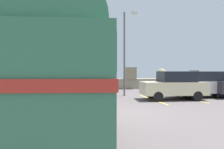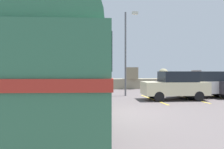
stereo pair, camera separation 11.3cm
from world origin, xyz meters
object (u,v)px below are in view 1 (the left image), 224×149
object	(u,v)px
parked_car_nearest	(174,85)
vintage_coach	(76,66)
parked_car_middle	(200,84)
lamp_post	(126,49)

from	to	relation	value
parked_car_nearest	vintage_coach	bearing A→B (deg)	127.82
vintage_coach	parked_car_middle	distance (m)	9.96
vintage_coach	parked_car_nearest	bearing A→B (deg)	39.99
vintage_coach	lamp_post	bearing A→B (deg)	67.75
vintage_coach	parked_car_nearest	size ratio (longest dim) A/B	2.08
vintage_coach	parked_car_middle	world-z (taller)	vintage_coach
parked_car_middle	parked_car_nearest	bearing A→B (deg)	104.40
vintage_coach	lamp_post	distance (m)	7.57
parked_car_nearest	lamp_post	xyz separation A→B (m)	(-2.62, 2.43, 2.64)
parked_car_middle	lamp_post	bearing A→B (deg)	70.74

